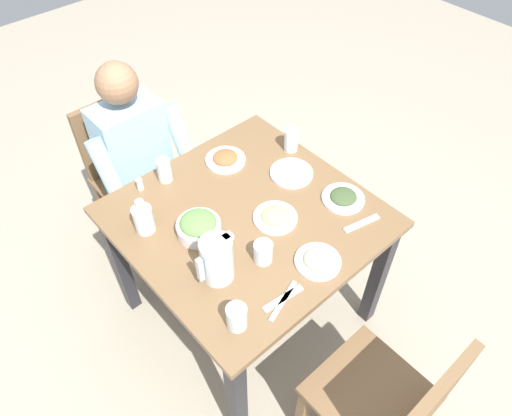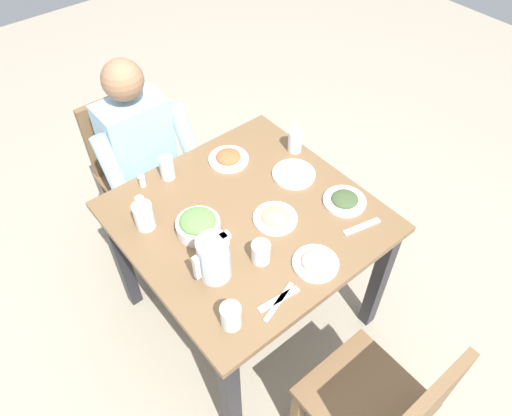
# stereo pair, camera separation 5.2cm
# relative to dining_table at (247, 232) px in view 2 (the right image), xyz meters

# --- Properties ---
(ground_plane) EXTENTS (8.00, 8.00, 0.00)m
(ground_plane) POSITION_rel_dining_table_xyz_m (0.00, 0.00, -0.64)
(ground_plane) COLOR #9E937F
(dining_table) EXTENTS (0.98, 0.98, 0.75)m
(dining_table) POSITION_rel_dining_table_xyz_m (0.00, 0.00, 0.00)
(dining_table) COLOR brown
(dining_table) RESTS_ON ground_plane
(chair_near) EXTENTS (0.40, 0.40, 0.87)m
(chair_near) POSITION_rel_dining_table_xyz_m (0.10, -0.86, -0.15)
(chair_near) COLOR brown
(chair_near) RESTS_ON ground_plane
(chair_far) EXTENTS (0.40, 0.40, 0.87)m
(chair_far) POSITION_rel_dining_table_xyz_m (0.06, 0.86, -0.15)
(chair_far) COLOR brown
(chair_far) RESTS_ON ground_plane
(diner_near) EXTENTS (0.48, 0.53, 1.16)m
(diner_near) POSITION_rel_dining_table_xyz_m (0.10, -0.66, -0.00)
(diner_near) COLOR #9EC6E0
(diner_near) RESTS_ON ground_plane
(water_pitcher) EXTENTS (0.16, 0.12, 0.19)m
(water_pitcher) POSITION_rel_dining_table_xyz_m (0.28, 0.16, 0.21)
(water_pitcher) COLOR silver
(water_pitcher) RESTS_ON dining_table
(salad_bowl) EXTENTS (0.18, 0.18, 0.09)m
(salad_bowl) POSITION_rel_dining_table_xyz_m (0.20, -0.05, 0.16)
(salad_bowl) COLOR white
(salad_bowl) RESTS_ON dining_table
(plate_fries) EXTENTS (0.18, 0.18, 0.04)m
(plate_fries) POSITION_rel_dining_table_xyz_m (-0.07, 0.10, 0.13)
(plate_fries) COLOR white
(plate_fries) RESTS_ON dining_table
(plate_rice_curry) EXTENTS (0.19, 0.19, 0.04)m
(plate_rice_curry) POSITION_rel_dining_table_xyz_m (-0.15, -0.32, 0.13)
(plate_rice_curry) COLOR white
(plate_rice_curry) RESTS_ON dining_table
(plate_beans) EXTENTS (0.18, 0.18, 0.04)m
(plate_beans) POSITION_rel_dining_table_xyz_m (-0.04, 0.36, 0.13)
(plate_beans) COLOR white
(plate_beans) RESTS_ON dining_table
(plate_dolmas) EXTENTS (0.18, 0.18, 0.04)m
(plate_dolmas) POSITION_rel_dining_table_xyz_m (-0.36, 0.21, 0.13)
(plate_dolmas) COLOR white
(plate_dolmas) RESTS_ON dining_table
(plate_yoghurt) EXTENTS (0.19, 0.19, 0.04)m
(plate_yoghurt) POSITION_rel_dining_table_xyz_m (-0.31, -0.05, 0.13)
(plate_yoghurt) COLOR white
(plate_yoghurt) RESTS_ON dining_table
(water_glass_near_left) EXTENTS (0.06, 0.06, 0.11)m
(water_glass_near_left) POSITION_rel_dining_table_xyz_m (0.13, -0.40, 0.17)
(water_glass_near_left) COLOR silver
(water_glass_near_left) RESTS_ON dining_table
(water_glass_by_pitcher) EXTENTS (0.07, 0.07, 0.10)m
(water_glass_by_pitcher) POSITION_rel_dining_table_xyz_m (0.36, 0.36, 0.16)
(water_glass_by_pitcher) COLOR silver
(water_glass_by_pitcher) RESTS_ON dining_table
(water_glass_center) EXTENTS (0.07, 0.07, 0.09)m
(water_glass_center) POSITION_rel_dining_table_xyz_m (0.10, 0.21, 0.16)
(water_glass_center) COLOR silver
(water_glass_center) RESTS_ON dining_table
(water_glass_far_left) EXTENTS (0.07, 0.07, 0.11)m
(water_glass_far_left) POSITION_rel_dining_table_xyz_m (-0.43, -0.18, 0.17)
(water_glass_far_left) COLOR silver
(water_glass_far_left) RESTS_ON dining_table
(oil_carafe) EXTENTS (0.08, 0.08, 0.16)m
(oil_carafe) POSITION_rel_dining_table_xyz_m (0.35, -0.21, 0.17)
(oil_carafe) COLOR silver
(oil_carafe) RESTS_ON dining_table
(salt_shaker) EXTENTS (0.03, 0.03, 0.05)m
(salt_shaker) POSITION_rel_dining_table_xyz_m (0.25, -0.42, 0.14)
(salt_shaker) COLOR white
(salt_shaker) RESTS_ON dining_table
(fork_near) EXTENTS (0.17, 0.06, 0.01)m
(fork_near) POSITION_rel_dining_table_xyz_m (-0.32, 0.35, 0.12)
(fork_near) COLOR silver
(fork_near) RESTS_ON dining_table
(knife_near) EXTENTS (0.18, 0.07, 0.01)m
(knife_near) POSITION_rel_dining_table_xyz_m (0.17, 0.40, 0.12)
(knife_near) COLOR silver
(knife_near) RESTS_ON dining_table
(fork_far) EXTENTS (0.17, 0.04, 0.01)m
(fork_far) POSITION_rel_dining_table_xyz_m (0.17, 0.39, 0.12)
(fork_far) COLOR silver
(fork_far) RESTS_ON dining_table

